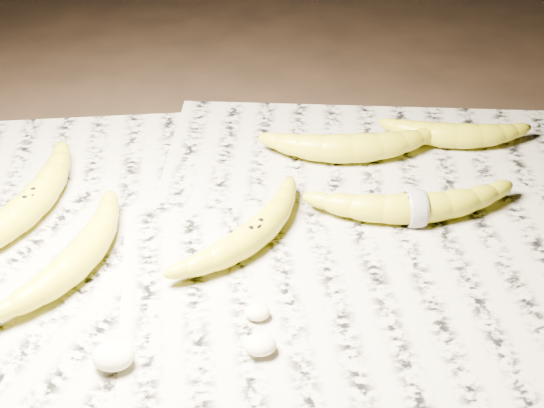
{
  "coord_description": "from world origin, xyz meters",
  "views": [
    {
      "loc": [
        -0.01,
        -0.64,
        0.56
      ],
      "look_at": [
        0.0,
        0.05,
        0.05
      ],
      "focal_mm": 50.0,
      "sensor_mm": 36.0,
      "label": 1
    }
  ],
  "objects_px": {
    "banana_upper_b": "(456,133)",
    "banana_upper_a": "(351,146)",
    "banana_left_a": "(30,203)",
    "banana_taped": "(415,206)",
    "banana_left_b": "(80,255)",
    "banana_center": "(254,232)"
  },
  "relations": [
    {
      "from": "banana_left_a",
      "to": "banana_taped",
      "type": "relative_size",
      "value": 1.02
    },
    {
      "from": "banana_left_b",
      "to": "banana_upper_b",
      "type": "distance_m",
      "value": 0.53
    },
    {
      "from": "banana_center",
      "to": "banana_taped",
      "type": "bearing_deg",
      "value": -37.94
    },
    {
      "from": "banana_left_a",
      "to": "banana_upper_a",
      "type": "height_order",
      "value": "same"
    },
    {
      "from": "banana_left_b",
      "to": "banana_upper_b",
      "type": "relative_size",
      "value": 1.13
    },
    {
      "from": "banana_center",
      "to": "banana_upper_b",
      "type": "bearing_deg",
      "value": -13.66
    },
    {
      "from": "banana_left_b",
      "to": "banana_taped",
      "type": "distance_m",
      "value": 0.39
    },
    {
      "from": "banana_left_a",
      "to": "banana_taped",
      "type": "height_order",
      "value": "banana_left_a"
    },
    {
      "from": "banana_left_b",
      "to": "banana_center",
      "type": "relative_size",
      "value": 1.01
    },
    {
      "from": "banana_left_a",
      "to": "banana_upper_a",
      "type": "bearing_deg",
      "value": -52.42
    },
    {
      "from": "banana_taped",
      "to": "banana_upper_a",
      "type": "relative_size",
      "value": 1.1
    },
    {
      "from": "banana_left_b",
      "to": "banana_upper_a",
      "type": "distance_m",
      "value": 0.38
    },
    {
      "from": "banana_left_a",
      "to": "banana_upper_b",
      "type": "height_order",
      "value": "banana_left_a"
    },
    {
      "from": "banana_left_a",
      "to": "banana_center",
      "type": "height_order",
      "value": "banana_left_a"
    },
    {
      "from": "banana_upper_a",
      "to": "banana_upper_b",
      "type": "xyz_separation_m",
      "value": [
        0.15,
        0.03,
        -0.0
      ]
    },
    {
      "from": "banana_upper_b",
      "to": "banana_upper_a",
      "type": "bearing_deg",
      "value": -161.46
    },
    {
      "from": "banana_upper_a",
      "to": "banana_center",
      "type": "bearing_deg",
      "value": -127.87
    },
    {
      "from": "banana_upper_a",
      "to": "banana_upper_b",
      "type": "relative_size",
      "value": 1.19
    },
    {
      "from": "banana_upper_a",
      "to": "banana_upper_b",
      "type": "distance_m",
      "value": 0.15
    },
    {
      "from": "banana_left_a",
      "to": "banana_upper_a",
      "type": "xyz_separation_m",
      "value": [
        0.4,
        0.12,
        -0.0
      ]
    },
    {
      "from": "banana_center",
      "to": "banana_upper_a",
      "type": "relative_size",
      "value": 0.94
    },
    {
      "from": "banana_left_a",
      "to": "banana_center",
      "type": "bearing_deg",
      "value": -81.5
    }
  ]
}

